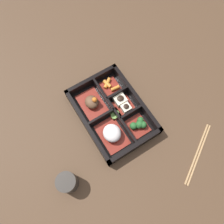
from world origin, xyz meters
The scene contains 11 objects.
ground_plane centered at (0.00, 0.00, 0.00)m, with size 3.00×3.00×0.00m, color #4C3523.
bento_base centered at (0.00, 0.00, 0.01)m, with size 0.32×0.23×0.01m.
bento_rim centered at (0.00, 0.00, 0.02)m, with size 0.32×0.23×0.05m.
bowl_rice centered at (-0.07, 0.04, 0.03)m, with size 0.12×0.08×0.05m.
bowl_stew centered at (0.07, 0.04, 0.03)m, with size 0.12×0.08×0.05m.
bowl_greens centered at (-0.09, -0.06, 0.02)m, with size 0.08×0.07×0.03m.
bowl_tofu centered at (0.01, -0.05, 0.02)m, with size 0.08×0.07×0.04m.
bowl_carrots centered at (0.10, -0.05, 0.02)m, with size 0.07×0.07×0.02m.
bowl_pickles centered at (-0.01, -0.01, 0.02)m, with size 0.04×0.04×0.01m.
tea_cup centered at (-0.13, 0.25, 0.04)m, with size 0.07×0.07×0.07m.
chopsticks centered at (-0.29, -0.18, 0.00)m, with size 0.14×0.21×0.01m.
Camera 1 is at (-0.25, 0.15, 0.78)m, focal length 35.00 mm.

